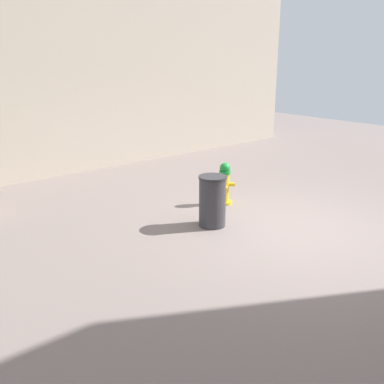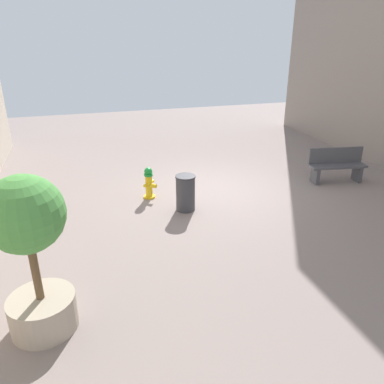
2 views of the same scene
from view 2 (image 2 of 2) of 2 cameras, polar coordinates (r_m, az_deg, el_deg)
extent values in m
plane|color=gray|center=(10.11, 3.22, 0.19)|extent=(23.40, 23.40, 0.00)
cylinder|color=gold|center=(9.74, -6.44, -0.69)|extent=(0.30, 0.30, 0.05)
cylinder|color=gold|center=(9.63, -6.52, 0.94)|extent=(0.17, 0.17, 0.55)
cylinder|color=#198C33|center=(9.52, -6.60, 2.63)|extent=(0.22, 0.22, 0.06)
sphere|color=#198C33|center=(9.49, -6.62, 3.11)|extent=(0.20, 0.20, 0.20)
cylinder|color=gold|center=(9.70, -6.10, 1.56)|extent=(0.15, 0.15, 0.08)
cylinder|color=gold|center=(9.50, -6.98, 1.04)|extent=(0.15, 0.15, 0.08)
cylinder|color=gold|center=(9.54, -5.79, 0.93)|extent=(0.17, 0.17, 0.10)
cube|color=#4C4C51|center=(11.69, 23.66, 2.61)|extent=(0.16, 0.41, 0.45)
cube|color=#4C4C51|center=(11.09, 18.09, 2.40)|extent=(0.16, 0.41, 0.45)
cube|color=#4C4C51|center=(11.30, 21.13, 3.72)|extent=(1.62, 0.68, 0.06)
cube|color=#4C4C51|center=(11.38, 20.87, 5.22)|extent=(1.56, 0.31, 0.44)
cylinder|color=tan|center=(5.99, -21.52, -16.54)|extent=(0.93, 0.93, 0.52)
cylinder|color=brown|center=(5.57, -22.65, -10.51)|extent=(0.11, 0.11, 0.99)
sphere|color=#4C9342|center=(5.19, -23.98, -3.07)|extent=(1.03, 1.03, 1.03)
cylinder|color=#38383D|center=(8.87, -0.99, -0.26)|extent=(0.45, 0.45, 0.82)
cylinder|color=#2C2C30|center=(8.71, -1.01, 2.35)|extent=(0.47, 0.47, 0.04)
camera|label=1|loc=(8.04, 50.11, 6.76)|focal=41.37mm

